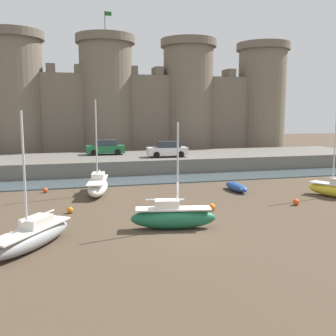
{
  "coord_description": "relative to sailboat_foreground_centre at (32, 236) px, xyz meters",
  "views": [
    {
      "loc": [
        -5.73,
        -19.23,
        6.07
      ],
      "look_at": [
        0.8,
        5.04,
        2.5
      ],
      "focal_mm": 42.0,
      "sensor_mm": 36.0,
      "label": 1
    }
  ],
  "objects": [
    {
      "name": "mooring_buoy_near_shore",
      "position": [
        10.31,
        4.31,
        -0.33
      ],
      "size": [
        0.46,
        0.46,
        0.46
      ],
      "primitive_type": "sphere",
      "color": "orange",
      "rests_on": "ground"
    },
    {
      "name": "quay_road",
      "position": [
        7.22,
        23.35,
        0.18
      ],
      "size": [
        56.59,
        10.0,
        1.49
      ],
      "primitive_type": "cube",
      "color": "#666059",
      "rests_on": "ground"
    },
    {
      "name": "car_quay_west",
      "position": [
        6.02,
        25.04,
        1.7
      ],
      "size": [
        4.18,
        2.03,
        1.62
      ],
      "color": "#1E6638",
      "rests_on": "quay_road"
    },
    {
      "name": "sailboat_foreground_centre",
      "position": [
        0.0,
        0.0,
        0.0
      ],
      "size": [
        4.0,
        4.96,
        6.15
      ],
      "color": "gray",
      "rests_on": "ground"
    },
    {
      "name": "castle",
      "position": [
        7.22,
        34.06,
        6.74
      ],
      "size": [
        52.12,
        7.54,
        18.74
      ],
      "color": "#706354",
      "rests_on": "ground"
    },
    {
      "name": "water_channel",
      "position": [
        7.22,
        16.1,
        -0.51
      ],
      "size": [
        80.0,
        4.5,
        0.1
      ],
      "primitive_type": "cube",
      "color": "#47565B",
      "rests_on": "ground"
    },
    {
      "name": "sailboat_near_channel_left",
      "position": [
        20.38,
        5.71,
        0.02
      ],
      "size": [
        2.83,
        4.17,
        6.54
      ],
      "color": "yellow",
      "rests_on": "ground"
    },
    {
      "name": "mooring_buoy_off_centre",
      "position": [
        16.21,
        4.23,
        -0.35
      ],
      "size": [
        0.43,
        0.43,
        0.43
      ],
      "primitive_type": "sphere",
      "color": "#E04C1E",
      "rests_on": "ground"
    },
    {
      "name": "mooring_buoy_mid_mud",
      "position": [
        0.08,
        12.77,
        -0.37
      ],
      "size": [
        0.39,
        0.39,
        0.39
      ],
      "primitive_type": "sphere",
      "color": "#E04C1E",
      "rests_on": "ground"
    },
    {
      "name": "ground_plane",
      "position": [
        7.22,
        1.24,
        -0.56
      ],
      "size": [
        160.0,
        160.0,
        0.0
      ],
      "primitive_type": "plane",
      "color": "#4C3D2D"
    },
    {
      "name": "car_quay_centre_east",
      "position": [
        11.96,
        21.14,
        1.7
      ],
      "size": [
        4.18,
        2.03,
        1.62
      ],
      "color": "silver",
      "rests_on": "quay_road"
    },
    {
      "name": "mooring_buoy_near_channel",
      "position": [
        1.78,
        5.95,
        -0.37
      ],
      "size": [
        0.39,
        0.39,
        0.39
      ],
      "primitive_type": "sphere",
      "color": "orange",
      "rests_on": "ground"
    },
    {
      "name": "rowboat_midflat_left",
      "position": [
        14.4,
        9.56,
        -0.22
      ],
      "size": [
        1.07,
        3.09,
        0.66
      ],
      "color": "#234793",
      "rests_on": "ground"
    },
    {
      "name": "sailboat_midflat_right",
      "position": [
        6.93,
        1.27,
        0.09
      ],
      "size": [
        4.6,
        1.93,
        5.57
      ],
      "color": "#1E6B47",
      "rests_on": "ground"
    },
    {
      "name": "sailboat_midflat_centre",
      "position": [
        3.92,
        11.21,
        0.09
      ],
      "size": [
        2.36,
        5.59,
        6.98
      ],
      "color": "silver",
      "rests_on": "ground"
    }
  ]
}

